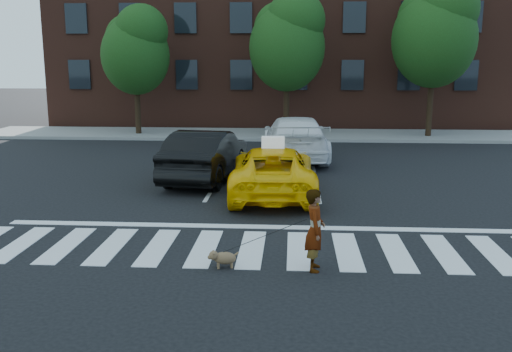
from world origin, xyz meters
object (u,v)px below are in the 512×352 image
at_px(tree_left, 136,47).
at_px(tree_right, 435,29).
at_px(tree_mid, 288,38).
at_px(black_sedan, 206,155).
at_px(white_suv, 295,138).
at_px(taxi, 273,171).
at_px(woman, 315,230).
at_px(dog, 222,258).

bearing_deg(tree_left, tree_right, -0.00).
relative_size(tree_left, tree_mid, 0.92).
distance_m(black_sedan, white_suv, 4.98).
bearing_deg(white_suv, black_sedan, 50.04).
height_order(tree_left, black_sedan, tree_left).
distance_m(tree_mid, taxi, 12.81).
xyz_separation_m(tree_mid, woman, (0.74, -18.10, -4.06)).
bearing_deg(tree_left, black_sedan, -63.95).
height_order(tree_mid, woman, tree_mid).
distance_m(black_sedan, dog, 8.11).
bearing_deg(woman, white_suv, 2.55).
bearing_deg(white_suv, tree_mid, -90.19).
relative_size(tree_right, taxi, 1.50).
bearing_deg(black_sedan, tree_right, -125.82).
bearing_deg(dog, tree_left, 97.58).
bearing_deg(black_sedan, dog, 108.17).
height_order(tree_mid, black_sedan, tree_mid).
bearing_deg(tree_mid, white_suv, -86.31).
relative_size(tree_right, black_sedan, 1.54).
relative_size(taxi, woman, 3.26).
distance_m(taxi, white_suv, 6.02).
bearing_deg(tree_left, woman, -65.53).
bearing_deg(tree_right, tree_left, 180.00).
xyz_separation_m(tree_right, white_suv, (-6.60, -6.14, -4.42)).
distance_m(tree_left, woman, 20.22).
xyz_separation_m(tree_left, tree_right, (14.50, -0.00, 0.82)).
bearing_deg(woman, tree_left, 25.39).
bearing_deg(dog, woman, -11.80).
relative_size(tree_mid, tree_right, 0.92).
bearing_deg(tree_right, taxi, -120.92).
distance_m(white_suv, dog, 12.07).
distance_m(tree_mid, white_suv, 7.34).
distance_m(tree_right, woman, 19.67).
xyz_separation_m(white_suv, woman, (0.34, -11.96, -0.06)).
bearing_deg(black_sedan, woman, 119.76).
xyz_separation_m(tree_right, woman, (-6.26, -18.10, -4.48)).
bearing_deg(dog, tree_mid, 74.66).
height_order(tree_right, woman, tree_right).
xyz_separation_m(taxi, dog, (-0.76, -5.99, -0.51)).
distance_m(tree_left, tree_right, 14.52).
xyz_separation_m(tree_left, white_suv, (7.90, -6.14, -3.59)).
bearing_deg(black_sedan, tree_mid, -96.64).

